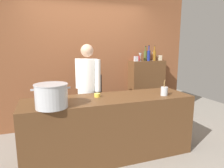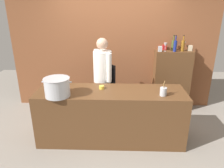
# 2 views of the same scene
# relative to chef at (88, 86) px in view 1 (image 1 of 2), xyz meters

# --- Properties ---
(ground_plane) EXTENTS (8.00, 8.00, 0.00)m
(ground_plane) POSITION_rel_chef_xyz_m (0.17, -0.62, -0.96)
(ground_plane) COLOR gray
(brick_back_panel) EXTENTS (4.40, 0.10, 3.00)m
(brick_back_panel) POSITION_rel_chef_xyz_m (0.17, 0.78, 0.54)
(brick_back_panel) COLOR brown
(brick_back_panel) RESTS_ON ground_plane
(prep_counter) EXTENTS (2.42, 0.70, 0.90)m
(prep_counter) POSITION_rel_chef_xyz_m (0.17, -0.62, -0.51)
(prep_counter) COLOR brown
(prep_counter) RESTS_ON ground_plane
(bar_cabinet) EXTENTS (0.76, 0.32, 1.32)m
(bar_cabinet) POSITION_rel_chef_xyz_m (1.44, 0.57, -0.30)
(bar_cabinet) COLOR brown
(bar_cabinet) RESTS_ON ground_plane
(chef) EXTENTS (0.42, 0.46, 1.66)m
(chef) POSITION_rel_chef_xyz_m (0.00, 0.00, 0.00)
(chef) COLOR black
(chef) RESTS_ON ground_plane
(stockpot_large) EXTENTS (0.45, 0.39, 0.29)m
(stockpot_large) POSITION_rel_chef_xyz_m (-0.63, -0.85, 0.08)
(stockpot_large) COLOR #B7BABF
(stockpot_large) RESTS_ON prep_counter
(utensil_crock) EXTENTS (0.10, 0.10, 0.24)m
(utensil_crock) POSITION_rel_chef_xyz_m (0.98, -0.78, 0.00)
(utensil_crock) COLOR #B7BABF
(utensil_crock) RESTS_ON prep_counter
(butter_jar) EXTENTS (0.09, 0.09, 0.05)m
(butter_jar) POSITION_rel_chef_xyz_m (0.02, -0.53, -0.04)
(butter_jar) COLOR yellow
(butter_jar) RESTS_ON prep_counter
(wine_bottle_cobalt) EXTENTS (0.06, 0.06, 0.33)m
(wine_bottle_cobalt) POSITION_rel_chef_xyz_m (1.42, 0.48, 0.47)
(wine_bottle_cobalt) COLOR navy
(wine_bottle_cobalt) RESTS_ON bar_cabinet
(wine_bottle_olive) EXTENTS (0.07, 0.07, 0.31)m
(wine_bottle_olive) POSITION_rel_chef_xyz_m (1.41, 0.61, 0.47)
(wine_bottle_olive) COLOR #475123
(wine_bottle_olive) RESTS_ON bar_cabinet
(wine_bottle_amber) EXTENTS (0.07, 0.07, 0.32)m
(wine_bottle_amber) POSITION_rel_chef_xyz_m (1.59, 0.53, 0.47)
(wine_bottle_amber) COLOR #8C5919
(wine_bottle_amber) RESTS_ON bar_cabinet
(wine_glass_wide) EXTENTS (0.07, 0.07, 0.17)m
(wine_glass_wide) POSITION_rel_chef_xyz_m (1.23, 0.50, 0.48)
(wine_glass_wide) COLOR silver
(wine_glass_wide) RESTS_ON bar_cabinet
(wine_glass_short) EXTENTS (0.07, 0.07, 0.17)m
(wine_glass_short) POSITION_rel_chef_xyz_m (1.64, 0.64, 0.47)
(wine_glass_short) COLOR silver
(wine_glass_short) RESTS_ON bar_cabinet
(spice_tin_red) EXTENTS (0.08, 0.08, 0.10)m
(spice_tin_red) POSITION_rel_chef_xyz_m (1.24, 0.65, 0.41)
(spice_tin_red) COLOR red
(spice_tin_red) RESTS_ON bar_cabinet
(spice_tin_cream) EXTENTS (0.08, 0.08, 0.11)m
(spice_tin_cream) POSITION_rel_chef_xyz_m (1.75, 0.57, 0.41)
(spice_tin_cream) COLOR beige
(spice_tin_cream) RESTS_ON bar_cabinet
(spice_tin_silver) EXTENTS (0.07, 0.07, 0.10)m
(spice_tin_silver) POSITION_rel_chef_xyz_m (1.13, 0.48, 0.41)
(spice_tin_silver) COLOR #B2B2B7
(spice_tin_silver) RESTS_ON bar_cabinet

